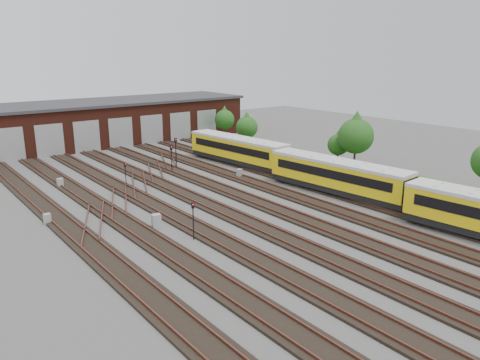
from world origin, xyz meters
TOP-DOWN VIEW (x-y plane):
  - ground at (0.00, 0.00)m, footprint 120.00×120.00m
  - track_network at (-0.17, 0.59)m, footprint 30.40×70.00m
  - maintenance_shed at (-0.01, 39.97)m, footprint 51.00×12.50m
  - grass_verge at (19.00, 10.00)m, footprint 8.00×55.00m
  - metro_train at (10.00, -0.68)m, footprint 4.04×47.22m
  - signal_mast_0 at (-7.34, -1.82)m, footprint 0.25×0.24m
  - signal_mast_1 at (-5.20, 14.60)m, footprint 0.25×0.24m
  - signal_mast_2 at (1.57, 16.89)m, footprint 0.28×0.26m
  - signal_mast_3 at (2.83, 18.02)m, footprint 0.30×0.28m
  - relay_cabinet_0 at (-15.00, 8.27)m, footprint 0.55×0.46m
  - relay_cabinet_1 at (-10.72, 18.52)m, footprint 0.59×0.50m
  - relay_cabinet_2 at (-8.39, 2.04)m, footprint 0.79×0.70m
  - relay_cabinet_3 at (6.37, 10.28)m, footprint 0.69×0.63m
  - relay_cabinet_4 at (10.66, 8.44)m, footprint 0.66×0.57m
  - tree_0 at (17.52, 22.87)m, footprint 3.19×3.19m
  - tree_1 at (19.73, 31.37)m, footprint 3.17×3.17m
  - tree_2 at (19.76, 5.03)m, footprint 4.20×4.20m
  - tree_3 at (19.85, 7.70)m, footprint 2.66×2.66m
  - bush_0 at (16.00, -2.92)m, footprint 1.54×1.54m
  - bush_1 at (19.38, 8.60)m, footprint 1.13×1.13m
  - bush_2 at (19.78, 25.26)m, footprint 1.27×1.27m

SIDE VIEW (x-z plane):
  - ground at x=0.00m, z-range 0.00..0.00m
  - grass_verge at x=19.00m, z-range 0.00..0.05m
  - track_network at x=-0.17m, z-range -0.06..0.27m
  - relay_cabinet_0 at x=-15.00m, z-range 0.00..0.89m
  - relay_cabinet_3 at x=6.37m, z-range 0.00..0.94m
  - relay_cabinet_1 at x=-10.72m, z-range 0.00..0.96m
  - relay_cabinet_4 at x=10.66m, z-range 0.00..1.01m
  - bush_1 at x=19.38m, z-range 0.00..1.13m
  - relay_cabinet_2 at x=-8.39m, z-range 0.00..1.14m
  - bush_2 at x=19.78m, z-range 0.00..1.27m
  - bush_0 at x=16.00m, z-range 0.00..1.54m
  - signal_mast_1 at x=-5.20m, z-range 0.37..2.91m
  - signal_mast_0 at x=-7.34m, z-range 0.39..3.30m
  - metro_train at x=10.00m, z-range 0.37..3.48m
  - signal_mast_2 at x=1.57m, z-range 0.46..3.64m
  - signal_mast_3 at x=2.83m, z-range 0.51..4.25m
  - tree_3 at x=19.85m, z-range 0.62..5.03m
  - maintenance_shed at x=-0.01m, z-range 0.03..6.38m
  - tree_1 at x=19.73m, z-range 0.75..6.00m
  - tree_0 at x=17.52m, z-range 0.75..6.03m
  - tree_2 at x=19.76m, z-range 0.99..7.95m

